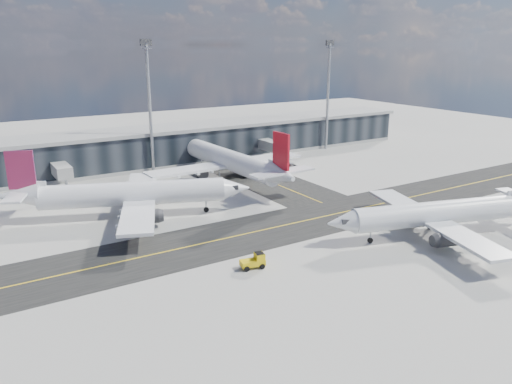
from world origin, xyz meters
The scene contains 9 objects.
ground centered at (0.00, 0.00, 0.00)m, with size 300.00×300.00×0.00m, color gray.
taxiway_lanes centered at (3.91, 10.74, 0.01)m, with size 180.00×63.00×0.03m.
terminal_concourse centered at (0.04, 54.93, 4.09)m, with size 152.00×19.80×8.80m.
floodlight_masts centered at (0.00, 48.00, 15.61)m, with size 102.50×0.70×28.90m.
airliner_af centered at (-14.04, 21.07, 3.93)m, with size 38.71×33.48×11.90m.
airliner_redtail centered at (11.69, 32.73, 4.18)m, with size 36.36×42.70×12.66m.
airliner_near centered at (22.72, -11.86, 3.55)m, with size 35.66×30.72×10.75m.
baggage_tug centered at (-6.91, -6.99, 0.99)m, with size 3.39×2.16×1.98m.
service_van centered at (28.11, 33.29, 0.75)m, with size 2.47×5.36×1.49m, color white.
Camera 1 is at (-37.84, -57.32, 27.71)m, focal length 35.00 mm.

